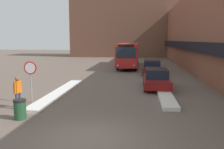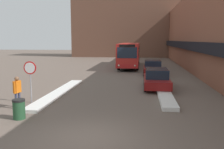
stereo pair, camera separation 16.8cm
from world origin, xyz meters
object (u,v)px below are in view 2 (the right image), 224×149
at_px(parked_car_front, 157,79).
at_px(city_bus, 130,54).
at_px(trash_bin, 19,109).
at_px(parked_car_back, 153,68).
at_px(pedestrian, 17,89).
at_px(stop_sign, 30,73).

bearing_deg(parked_car_front, city_bus, 100.67).
distance_m(city_bus, trash_bin, 23.83).
bearing_deg(city_bus, trash_bin, -99.76).
xyz_separation_m(city_bus, parked_car_back, (2.82, -7.68, -0.99)).
height_order(parked_car_front, parked_car_back, parked_car_back).
distance_m(pedestrian, trash_bin, 2.12).
bearing_deg(parked_car_front, stop_sign, -144.34).
distance_m(parked_car_front, trash_bin, 10.89).
distance_m(city_bus, stop_sign, 21.02).
relative_size(parked_car_back, stop_sign, 1.74).
bearing_deg(parked_car_back, parked_car_front, -90.00).
height_order(parked_car_back, stop_sign, stop_sign).
distance_m(parked_car_front, pedestrian, 10.30).
relative_size(city_bus, trash_bin, 12.91).
xyz_separation_m(parked_car_front, stop_sign, (-7.63, -5.47, 1.05)).
bearing_deg(pedestrian, city_bus, -7.95).
distance_m(city_bus, parked_car_front, 15.28).
relative_size(parked_car_back, pedestrian, 2.46).
distance_m(parked_car_front, stop_sign, 9.45).
bearing_deg(stop_sign, pedestrian, -100.32).
height_order(city_bus, stop_sign, city_bus).
bearing_deg(parked_car_back, pedestrian, -119.31).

